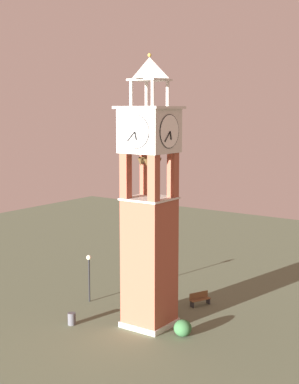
{
  "coord_description": "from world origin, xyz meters",
  "views": [
    {
      "loc": [
        -20.66,
        29.02,
        14.0
      ],
      "look_at": [
        0.0,
        0.0,
        8.8
      ],
      "focal_mm": 53.34,
      "sensor_mm": 36.0,
      "label": 1
    }
  ],
  "objects_px": {
    "trash_bin": "(72,319)",
    "park_bench": "(200,299)",
    "clock_tower": "(150,214)",
    "lamp_post": "(89,269)"
  },
  "relations": [
    {
      "from": "trash_bin",
      "to": "park_bench",
      "type": "bearing_deg",
      "value": -121.39
    },
    {
      "from": "clock_tower",
      "to": "park_bench",
      "type": "xyz_separation_m",
      "value": [
        -0.74,
        -5.18,
        -6.87
      ]
    },
    {
      "from": "park_bench",
      "to": "lamp_post",
      "type": "xyz_separation_m",
      "value": [
        7.02,
        3.97,
        1.97
      ]
    },
    {
      "from": "lamp_post",
      "to": "trash_bin",
      "type": "bearing_deg",
      "value": 116.92
    },
    {
      "from": "clock_tower",
      "to": "park_bench",
      "type": "distance_m",
      "value": 8.64
    },
    {
      "from": "clock_tower",
      "to": "lamp_post",
      "type": "bearing_deg",
      "value": -10.92
    },
    {
      "from": "clock_tower",
      "to": "trash_bin",
      "type": "relative_size",
      "value": 21.72
    },
    {
      "from": "park_bench",
      "to": "lamp_post",
      "type": "relative_size",
      "value": 0.47
    },
    {
      "from": "park_bench",
      "to": "clock_tower",
      "type": "bearing_deg",
      "value": 81.82
    },
    {
      "from": "clock_tower",
      "to": "trash_bin",
      "type": "xyz_separation_m",
      "value": [
        4.19,
        2.9,
        -6.96
      ]
    }
  ]
}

